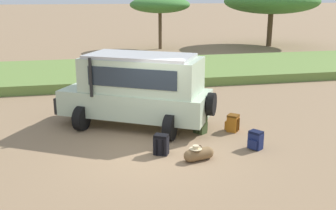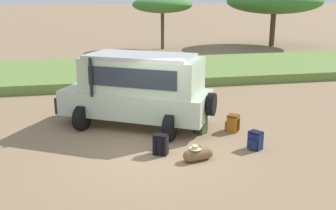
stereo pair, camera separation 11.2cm
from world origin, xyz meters
name	(u,v)px [view 2 (the right image)]	position (x,y,z in m)	size (l,w,h in m)	color
ground_plane	(149,151)	(0.00, 0.00, 0.00)	(320.00, 320.00, 0.00)	#8C7051
grass_bank	(118,72)	(0.00, 10.86, 0.22)	(120.00, 7.00, 0.44)	olive
safari_vehicle	(138,89)	(0.01, 2.31, 1.29)	(5.30, 4.08, 2.44)	#B2C6A8
backpack_beside_front_wheel	(201,124)	(1.85, 1.17, 0.29)	(0.48, 0.47, 0.61)	#42562D
backpack_cluster_center	(233,123)	(2.92, 1.12, 0.27)	(0.50, 0.49, 0.56)	#B26619
backpack_near_rear_wheel	(161,145)	(0.28, -0.27, 0.28)	(0.47, 0.47, 0.58)	black
backpack_outermost	(255,141)	(3.01, -0.45, 0.26)	(0.47, 0.47, 0.54)	navy
duffel_bag_low_black_case	(198,154)	(1.19, -0.88, 0.17)	(0.87, 0.46, 0.44)	brown
acacia_tree_left_mid	(162,5)	(4.39, 20.89, 3.46)	(4.76, 4.30, 4.12)	brown
acacia_tree_centre_back	(274,1)	(13.80, 20.77, 3.68)	(7.95, 7.28, 4.72)	brown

